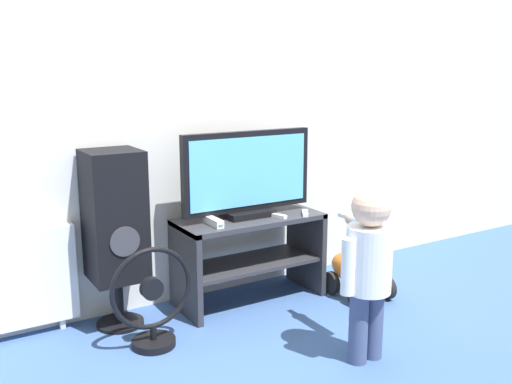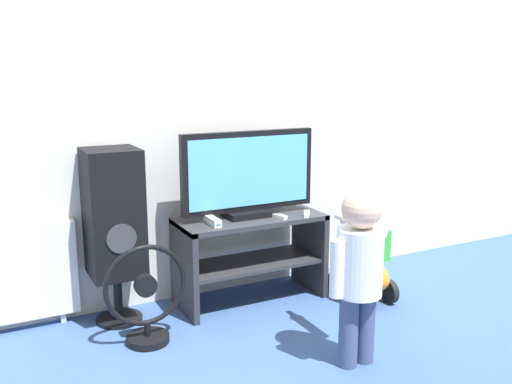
% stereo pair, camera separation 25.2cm
% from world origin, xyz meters
% --- Properties ---
extents(ground_plane, '(16.00, 16.00, 0.00)m').
position_xyz_m(ground_plane, '(0.00, 0.00, 0.00)').
color(ground_plane, '#38568C').
extents(wall_back, '(10.00, 0.06, 2.60)m').
position_xyz_m(wall_back, '(0.00, 0.49, 1.30)').
color(wall_back, silver).
rests_on(wall_back, ground_plane).
extents(tv_stand, '(0.93, 0.41, 0.56)m').
position_xyz_m(tv_stand, '(0.00, 0.21, 0.36)').
color(tv_stand, '#2D2D33').
rests_on(tv_stand, ground_plane).
extents(television, '(0.89, 0.20, 0.54)m').
position_xyz_m(television, '(0.00, 0.22, 0.82)').
color(television, black).
rests_on(television, tv_stand).
extents(game_console, '(0.05, 0.19, 0.05)m').
position_xyz_m(game_console, '(-0.29, 0.14, 0.58)').
color(game_console, white).
rests_on(game_console, tv_stand).
extents(remote_primary, '(0.10, 0.13, 0.03)m').
position_xyz_m(remote_primary, '(0.33, 0.06, 0.57)').
color(remote_primary, white).
rests_on(remote_primary, tv_stand).
extents(remote_secondary, '(0.07, 0.13, 0.03)m').
position_xyz_m(remote_secondary, '(0.14, 0.10, 0.57)').
color(remote_secondary, white).
rests_on(remote_secondary, tv_stand).
extents(child, '(0.34, 0.50, 0.91)m').
position_xyz_m(child, '(0.11, -0.76, 0.53)').
color(child, '#3F4C72').
rests_on(child, ground_plane).
extents(speaker_tower, '(0.30, 0.32, 1.03)m').
position_xyz_m(speaker_tower, '(-0.84, 0.28, 0.64)').
color(speaker_tower, black).
rests_on(speaker_tower, ground_plane).
extents(floor_fan, '(0.46, 0.24, 0.56)m').
position_xyz_m(floor_fan, '(-0.77, -0.07, 0.25)').
color(floor_fan, black).
rests_on(floor_fan, ground_plane).
extents(ride_on_toy, '(0.29, 0.47, 0.49)m').
position_xyz_m(ride_on_toy, '(0.64, -0.13, 0.18)').
color(ride_on_toy, orange).
rests_on(ride_on_toy, ground_plane).
extents(radiator, '(0.65, 0.08, 0.61)m').
position_xyz_m(radiator, '(-1.37, 0.42, 0.33)').
color(radiator, white).
rests_on(radiator, ground_plane).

